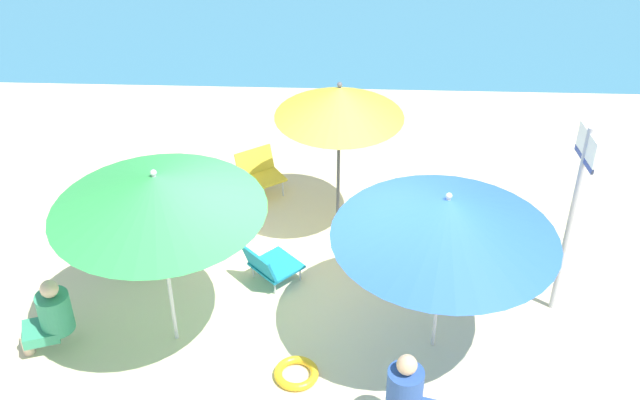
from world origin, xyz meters
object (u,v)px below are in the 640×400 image
at_px(umbrella_yellow, 339,102).
at_px(umbrella_green, 156,193).
at_px(person_b, 51,316).
at_px(warning_sign, 575,198).
at_px(beach_chair_b, 464,247).
at_px(beach_chair_a, 269,265).
at_px(beach_chair_c, 259,171).
at_px(umbrella_blue, 447,218).
at_px(person_a, 145,236).
at_px(beach_bag, 245,229).
at_px(swim_ring, 296,373).
at_px(person_c, 409,396).

xyz_separation_m(umbrella_yellow, umbrella_green, (-1.66, -2.05, 0.08)).
distance_m(umbrella_yellow, person_b, 3.88).
relative_size(umbrella_green, warning_sign, 0.93).
bearing_deg(beach_chair_b, beach_chair_a, -79.26).
height_order(beach_chair_c, person_b, person_b).
distance_m(umbrella_blue, person_a, 3.64).
relative_size(umbrella_blue, beach_bag, 6.38).
bearing_deg(beach_chair_b, warning_sign, 55.12).
distance_m(beach_chair_c, beach_bag, 1.09).
xyz_separation_m(person_a, person_b, (-0.67, -1.33, -0.03)).
height_order(umbrella_blue, beach_chair_c, umbrella_blue).
height_order(umbrella_yellow, swim_ring, umbrella_yellow).
bearing_deg(swim_ring, beach_chair_b, 44.58).
bearing_deg(beach_chair_b, umbrella_green, -66.17).
relative_size(umbrella_blue, beach_chair_a, 2.96).
bearing_deg(person_b, beach_bag, -152.17).
height_order(beach_chair_b, beach_chair_c, beach_chair_b).
bearing_deg(person_c, beach_chair_a, 139.53).
distance_m(person_b, swim_ring, 2.57).
distance_m(umbrella_green, person_b, 1.88).
distance_m(person_c, beach_bag, 3.40).
distance_m(person_b, beach_bag, 2.60).
distance_m(umbrella_blue, beach_chair_a, 2.45).
bearing_deg(beach_chair_c, umbrella_yellow, 20.26).
height_order(beach_chair_c, swim_ring, beach_chair_c).
xyz_separation_m(beach_chair_b, swim_ring, (-1.84, -1.82, -0.25)).
distance_m(beach_chair_b, person_b, 4.62).
bearing_deg(warning_sign, person_b, -176.70).
bearing_deg(person_b, swim_ring, 153.18).
height_order(umbrella_yellow, person_b, umbrella_yellow).
height_order(umbrella_green, warning_sign, warning_sign).
distance_m(umbrella_green, warning_sign, 4.15).
height_order(person_c, swim_ring, person_c).
relative_size(beach_chair_a, warning_sign, 0.33).
bearing_deg(umbrella_yellow, beach_chair_a, -124.24).
height_order(beach_chair_b, person_b, person_b).
xyz_separation_m(warning_sign, beach_bag, (-3.54, 1.08, -1.29)).
bearing_deg(umbrella_yellow, person_c, -77.18).
xyz_separation_m(beach_chair_b, person_b, (-4.37, -1.50, 0.15)).
relative_size(beach_chair_c, person_a, 0.77).
relative_size(person_b, beach_bag, 2.54).
bearing_deg(umbrella_blue, beach_bag, 141.72).
relative_size(person_a, person_b, 1.06).
distance_m(beach_chair_a, beach_chair_b, 2.28).
distance_m(beach_chair_b, person_c, 2.55).
bearing_deg(swim_ring, umbrella_blue, 19.95).
height_order(beach_chair_b, swim_ring, beach_chair_b).
relative_size(umbrella_green, beach_bag, 6.15).
xyz_separation_m(beach_chair_a, beach_chair_b, (2.24, 0.38, 0.03)).
height_order(beach_chair_a, person_c, person_c).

